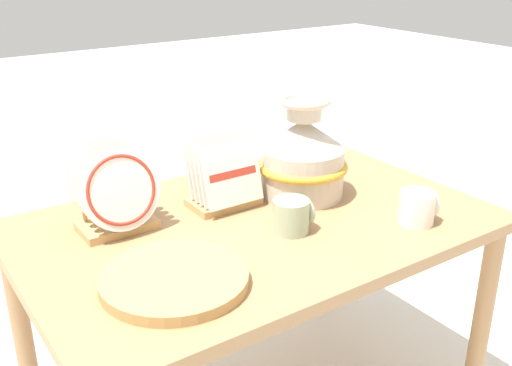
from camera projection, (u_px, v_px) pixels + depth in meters
name	position (u px, v px, depth m)	size (l,w,h in m)	color
display_table	(256.00, 246.00, 1.68)	(1.27, 0.82, 0.69)	#9E754C
ceramic_vase	(303.00, 155.00, 1.77)	(0.27, 0.27, 0.30)	beige
dish_rack_round_plates	(116.00, 195.00, 1.56)	(0.21, 0.16, 0.23)	tan
dish_rack_square_plates	(223.00, 179.00, 1.72)	(0.20, 0.15, 0.20)	tan
wicker_charger_stack	(174.00, 279.00, 1.34)	(0.34, 0.34, 0.03)	tan
mug_cream_glaze	(418.00, 207.00, 1.62)	(0.11, 0.10, 0.09)	silver
mug_sage_glaze	(292.00, 215.00, 1.57)	(0.11, 0.10, 0.09)	#9EB28E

